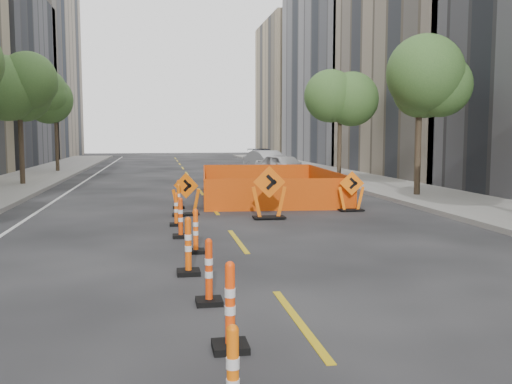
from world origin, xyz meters
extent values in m
plane|color=black|center=(0.00, 0.00, 0.00)|extent=(140.00, 140.00, 0.00)
cube|color=gray|center=(9.00, 12.00, 0.07)|extent=(4.00, 90.00, 0.15)
cube|color=gray|center=(-17.00, 55.60, 10.00)|extent=(12.00, 20.00, 20.00)
cube|color=gray|center=(17.00, 23.80, 7.00)|extent=(12.00, 16.00, 14.00)
cube|color=gray|center=(17.00, 40.20, 10.00)|extent=(12.00, 18.00, 20.00)
cube|color=tan|center=(17.00, 58.60, 8.00)|extent=(12.00, 14.00, 16.00)
cylinder|color=#382B1E|center=(-8.40, 20.00, 1.57)|extent=(0.24, 0.24, 3.15)
sphere|color=#345D28|center=(-8.40, 20.00, 4.55)|extent=(2.80, 2.80, 2.80)
cylinder|color=#382B1E|center=(-8.40, 30.00, 1.57)|extent=(0.24, 0.24, 3.15)
sphere|color=#345D28|center=(-8.40, 30.00, 4.55)|extent=(2.80, 2.80, 2.80)
cylinder|color=#382B1E|center=(8.40, 12.00, 1.57)|extent=(0.24, 0.24, 3.15)
sphere|color=#345D28|center=(8.40, 12.00, 4.55)|extent=(2.80, 2.80, 2.80)
cylinder|color=#382B1E|center=(8.40, 22.00, 1.57)|extent=(0.24, 0.24, 3.15)
sphere|color=#345D28|center=(8.40, 22.00, 4.55)|extent=(2.80, 2.80, 2.80)
imported|color=silver|center=(5.14, 21.97, 0.73)|extent=(3.18, 4.62, 1.46)
imported|color=#A9A9AE|center=(5.26, 27.34, 0.75)|extent=(2.73, 4.78, 1.49)
imported|color=black|center=(6.07, 33.46, 0.73)|extent=(2.13, 5.05, 1.46)
camera|label=1|loc=(-1.87, -9.36, 2.56)|focal=40.00mm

